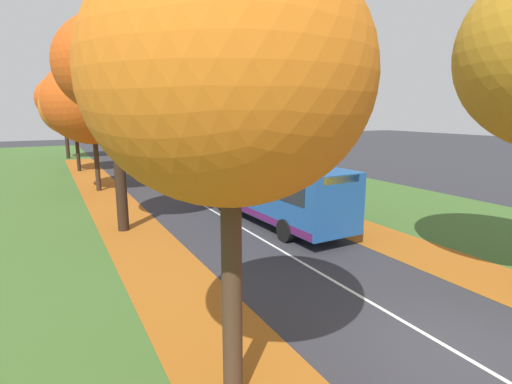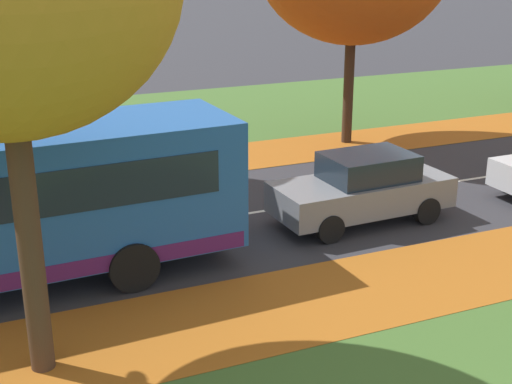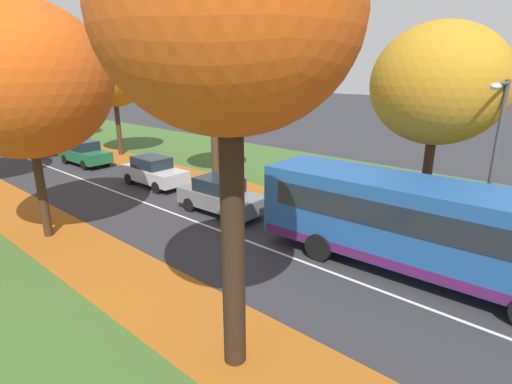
# 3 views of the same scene
# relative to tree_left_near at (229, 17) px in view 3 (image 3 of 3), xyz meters

# --- Properties ---
(leaf_litter_left) EXTENTS (2.80, 60.00, 0.00)m
(leaf_litter_left) POSITION_rel_tree_left_near_xyz_m (0.35, 0.77, -7.17)
(leaf_litter_left) COLOR #9E5619
(leaf_litter_left) RESTS_ON grass_verge_left
(grass_verge_right) EXTENTS (12.00, 90.00, 0.01)m
(grass_verge_right) POSITION_rel_tree_left_near_xyz_m (14.15, 6.77, -7.18)
(grass_verge_right) COLOR #3D6028
(grass_verge_right) RESTS_ON ground
(leaf_litter_right) EXTENTS (2.80, 60.00, 0.00)m
(leaf_litter_right) POSITION_rel_tree_left_near_xyz_m (9.55, 0.77, -7.17)
(leaf_litter_right) COLOR #9E5619
(leaf_litter_right) RESTS_ON grass_verge_right
(road_centre_line) EXTENTS (0.12, 80.00, 0.01)m
(road_centre_line) POSITION_rel_tree_left_near_xyz_m (4.95, 6.77, -7.18)
(road_centre_line) COLOR silver
(road_centre_line) RESTS_ON ground
(tree_left_near) EXTENTS (4.74, 4.74, 9.38)m
(tree_left_near) POSITION_rel_tree_left_near_xyz_m (0.00, 0.00, 0.00)
(tree_left_near) COLOR black
(tree_left_near) RESTS_ON ground
(tree_left_mid) EXTENTS (6.12, 6.12, 8.67)m
(tree_left_mid) POSITION_rel_tree_left_near_xyz_m (0.16, 10.39, -1.27)
(tree_left_mid) COLOR #382619
(tree_left_mid) RESTS_ON ground
(tree_right_near) EXTENTS (4.71, 4.71, 7.89)m
(tree_right_near) POSITION_rel_tree_left_near_xyz_m (9.81, -0.57, -1.43)
(tree_right_near) COLOR #422D1E
(tree_right_near) RESTS_ON ground
(tree_right_mid) EXTENTS (4.26, 4.26, 8.39)m
(tree_right_mid) POSITION_rel_tree_left_near_xyz_m (10.15, 11.45, -0.76)
(tree_right_mid) COLOR #422D1E
(tree_right_mid) RESTS_ON ground
(tree_right_far) EXTENTS (5.01, 5.01, 8.07)m
(tree_right_far) POSITION_rel_tree_left_near_xyz_m (10.25, 22.03, -1.38)
(tree_right_far) COLOR #422D1E
(tree_right_far) RESTS_ON ground
(tree_right_distant) EXTENTS (4.69, 4.69, 8.03)m
(tree_right_distant) POSITION_rel_tree_left_near_xyz_m (9.88, 31.80, -1.28)
(tree_right_distant) COLOR #422D1E
(tree_right_distant) RESTS_ON ground
(streetlamp_right) EXTENTS (1.89, 0.28, 6.00)m
(streetlamp_right) POSITION_rel_tree_left_near_xyz_m (8.62, -2.83, -3.45)
(streetlamp_right) COLOR #47474C
(streetlamp_right) RESTS_ON ground
(bus) EXTENTS (2.95, 10.49, 2.98)m
(bus) POSITION_rel_tree_left_near_xyz_m (6.73, -1.56, -5.48)
(bus) COLOR #1E5199
(bus) RESTS_ON ground
(car_grey_lead) EXTENTS (1.89, 4.25, 1.62)m
(car_grey_lead) POSITION_rel_tree_left_near_xyz_m (6.45, 7.14, -6.37)
(car_grey_lead) COLOR slate
(car_grey_lead) RESTS_ON ground
(car_silver_following) EXTENTS (1.80, 4.21, 1.62)m
(car_silver_following) POSITION_rel_tree_left_near_xyz_m (7.01, 13.12, -6.37)
(car_silver_following) COLOR #B7BABF
(car_silver_following) RESTS_ON ground
(car_green_third_in_line) EXTENTS (1.85, 4.23, 1.62)m
(car_green_third_in_line) POSITION_rel_tree_left_near_xyz_m (6.89, 20.85, -6.37)
(car_green_third_in_line) COLOR #1E6038
(car_green_third_in_line) RESTS_ON ground
(car_black_fourth_in_line) EXTENTS (1.79, 4.20, 1.62)m
(car_black_fourth_in_line) POSITION_rel_tree_left_near_xyz_m (6.83, 27.17, -6.37)
(car_black_fourth_in_line) COLOR black
(car_black_fourth_in_line) RESTS_ON ground
(car_blue_trailing) EXTENTS (1.88, 4.25, 1.62)m
(car_blue_trailing) POSITION_rel_tree_left_near_xyz_m (6.53, 32.33, -6.37)
(car_blue_trailing) COLOR #233D9E
(car_blue_trailing) RESTS_ON ground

